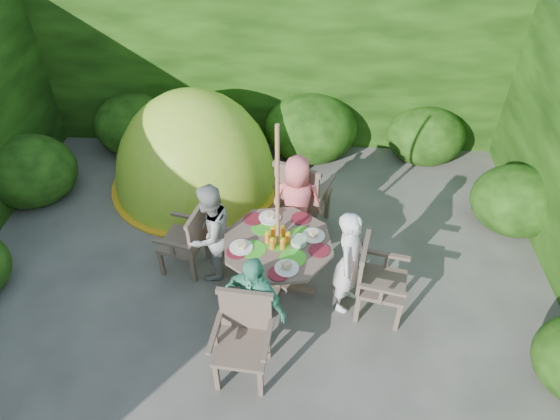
# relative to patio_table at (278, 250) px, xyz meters

# --- Properties ---
(ground) EXTENTS (60.00, 60.00, 0.00)m
(ground) POSITION_rel_patio_table_xyz_m (-0.27, -0.43, -0.61)
(ground) COLOR #44423C
(ground) RESTS_ON ground
(hedge_enclosure) EXTENTS (9.00, 9.00, 2.50)m
(hedge_enclosure) POSITION_rel_patio_table_xyz_m (-0.27, 0.90, 0.64)
(hedge_enclosure) COLOR black
(hedge_enclosure) RESTS_ON ground
(patio_table) EXTENTS (1.51, 1.51, 0.87)m
(patio_table) POSITION_rel_patio_table_xyz_m (0.00, 0.00, 0.00)
(patio_table) COLOR #483A2F
(patio_table) RESTS_ON ground
(parasol_pole) EXTENTS (0.05, 0.05, 2.20)m
(parasol_pole) POSITION_rel_patio_table_xyz_m (-0.00, 0.00, 0.49)
(parasol_pole) COLOR #9A623D
(parasol_pole) RESTS_ON ground
(garden_chair_right) EXTENTS (0.60, 0.65, 0.94)m
(garden_chair_right) POSITION_rel_patio_table_xyz_m (1.06, -0.25, -0.11)
(garden_chair_right) COLOR #483A2F
(garden_chair_right) RESTS_ON ground
(garden_chair_left) EXTENTS (0.58, 0.63, 0.89)m
(garden_chair_left) POSITION_rel_patio_table_xyz_m (-1.08, 0.25, -0.14)
(garden_chair_left) COLOR #483A2F
(garden_chair_left) RESTS_ON ground
(garden_chair_back) EXTENTS (0.79, 0.75, 1.05)m
(garden_chair_back) POSITION_rel_patio_table_xyz_m (0.23, 1.06, -0.05)
(garden_chair_back) COLOR #483A2F
(garden_chair_back) RESTS_ON ground
(garden_chair_front) EXTENTS (0.60, 0.54, 0.93)m
(garden_chair_front) POSITION_rel_patio_table_xyz_m (-0.27, -1.07, -0.12)
(garden_chair_front) COLOR #483A2F
(garden_chair_front) RESTS_ON ground
(child_right) EXTENTS (0.46, 0.56, 1.31)m
(child_right) POSITION_rel_patio_table_xyz_m (0.77, -0.18, 0.04)
(child_right) COLOR silver
(child_right) RESTS_ON ground
(child_left) EXTENTS (0.74, 0.79, 1.29)m
(child_left) POSITION_rel_patio_table_xyz_m (-0.78, 0.18, 0.03)
(child_left) COLOR #999A95
(child_left) RESTS_ON ground
(child_back) EXTENTS (0.64, 0.42, 1.30)m
(child_back) POSITION_rel_patio_table_xyz_m (0.18, 0.78, 0.04)
(child_back) COLOR #EC6165
(child_back) RESTS_ON ground
(child_front) EXTENTS (0.79, 0.62, 1.25)m
(child_front) POSITION_rel_patio_table_xyz_m (-0.19, -0.78, 0.01)
(child_front) COLOR #4AAC87
(child_front) RESTS_ON ground
(dome_tent) EXTENTS (2.65, 2.65, 2.86)m
(dome_tent) POSITION_rel_patio_table_xyz_m (-1.34, 1.95, -0.61)
(dome_tent) COLOR #89C926
(dome_tent) RESTS_ON ground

